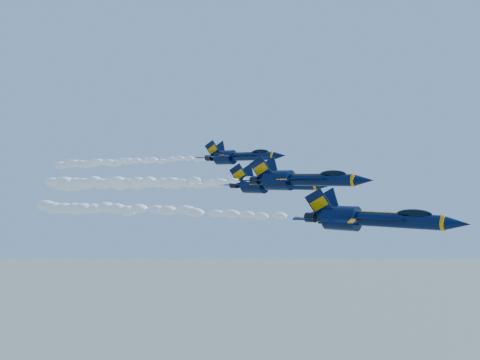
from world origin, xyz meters
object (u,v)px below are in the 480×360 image
Objects in this scene: jet_third at (273,184)px; jet_lead at (372,219)px; jet_fourth at (240,156)px; jet_second at (302,179)px.

jet_lead is at bearing -38.85° from jet_third.
jet_fourth is at bearing 142.89° from jet_lead.
jet_fourth reaches higher than jet_third.
jet_third is at bearing 141.15° from jet_lead.
jet_second is 0.98× the size of jet_fourth.
jet_fourth reaches higher than jet_lead.
jet_lead is at bearing -37.11° from jet_fourth.
jet_second reaches higher than jet_lead.
jet_third is (-24.20, 19.49, 2.69)m from jet_lead.
jet_second is 0.95× the size of jet_third.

